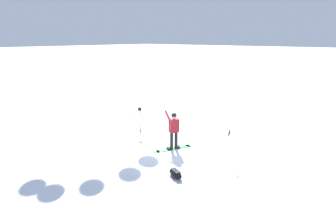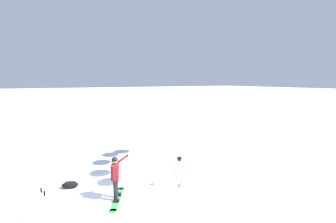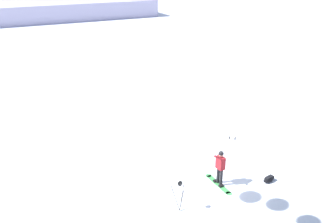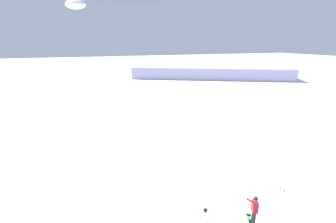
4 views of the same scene
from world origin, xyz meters
name	(u,v)px [view 4 (image 4 of 4)]	position (x,y,z in m)	size (l,w,h in m)	color
snowboarder	(255,208)	(-0.27, 0.24, 1.04)	(0.47, 0.76, 1.73)	black
camera_tripod	(205,216)	(-0.69, -2.35, 0.98)	(0.61, 0.59, 1.37)	#262628
ski_poles	(281,195)	(-0.82, 2.57, 0.83)	(0.30, 0.37, 1.26)	gray
distant_ridge	(210,71)	(-49.33, 26.34, 1.42)	(31.56, 41.45, 2.84)	#AFA9CA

